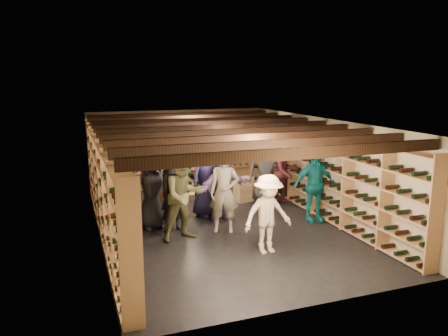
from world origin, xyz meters
TOP-DOWN VIEW (x-y plane):
  - ground at (0.00, 0.00)m, footprint 8.00×8.00m
  - walls at (0.00, 0.00)m, footprint 5.52×8.02m
  - ceiling at (0.00, 0.00)m, footprint 5.50×8.00m
  - ceiling_joists at (0.00, 0.00)m, footprint 5.40×7.12m
  - wine_rack_left at (-2.57, 0.00)m, footprint 0.32×7.50m
  - wine_rack_right at (2.57, 0.00)m, footprint 0.32×7.50m
  - wine_rack_back at (0.00, 3.83)m, footprint 4.70×0.30m
  - crate_stack_left at (-1.11, 1.93)m, footprint 0.54×0.40m
  - crate_stack_right at (1.26, 1.64)m, footprint 0.56×0.44m
  - crate_loose at (0.04, 2.30)m, footprint 0.57×0.45m
  - person_0 at (-1.54, 0.31)m, footprint 0.95×0.72m
  - person_1 at (-1.15, -0.08)m, footprint 0.77×0.66m
  - person_2 at (-1.04, -0.63)m, footprint 1.04×0.88m
  - person_3 at (0.30, -1.89)m, footprint 1.05×0.65m
  - person_4 at (2.18, -0.50)m, footprint 1.05×0.48m
  - person_5 at (-1.33, 0.82)m, footprint 1.58×1.03m
  - person_6 at (-0.11, 0.74)m, footprint 1.08×0.91m
  - person_7 at (-0.08, -0.46)m, footprint 0.78×0.67m
  - person_8 at (2.18, 0.95)m, footprint 1.05×0.93m
  - person_9 at (-1.07, 1.30)m, footprint 1.16×0.87m
  - person_10 at (-0.71, 0.88)m, footprint 0.93×0.48m
  - person_11 at (0.10, 0.23)m, footprint 1.62×1.08m
  - person_12 at (1.76, 1.30)m, footprint 1.07×0.86m

SIDE VIEW (x-z plane):
  - ground at x=0.00m, z-range 0.00..0.00m
  - crate_loose at x=0.04m, z-range 0.00..0.17m
  - crate_stack_left at x=-1.11m, z-range 0.00..0.68m
  - crate_stack_right at x=1.26m, z-range 0.00..0.68m
  - person_10 at x=-0.71m, z-range 0.00..1.53m
  - person_3 at x=0.30m, z-range 0.00..1.57m
  - person_9 at x=-1.07m, z-range 0.00..1.60m
  - person_5 at x=-1.33m, z-range 0.00..1.63m
  - person_11 at x=0.10m, z-range 0.00..1.67m
  - person_4 at x=2.18m, z-range 0.00..1.76m
  - person_0 at x=-1.54m, z-range 0.00..1.77m
  - person_1 at x=-1.15m, z-range 0.00..1.78m
  - person_7 at x=-0.08m, z-range 0.00..1.81m
  - person_8 at x=2.18m, z-range 0.00..1.82m
  - person_6 at x=-0.11m, z-range 0.00..1.89m
  - person_2 at x=-1.04m, z-range 0.00..1.90m
  - person_12 at x=1.76m, z-range 0.00..1.91m
  - wine_rack_back at x=0.00m, z-range 0.00..2.15m
  - wine_rack_left at x=-2.57m, z-range 0.00..2.15m
  - wine_rack_right at x=2.57m, z-range 0.00..2.15m
  - walls at x=0.00m, z-range 0.00..2.40m
  - ceiling_joists at x=0.00m, z-range 2.17..2.35m
  - ceiling at x=0.00m, z-range 2.40..2.40m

